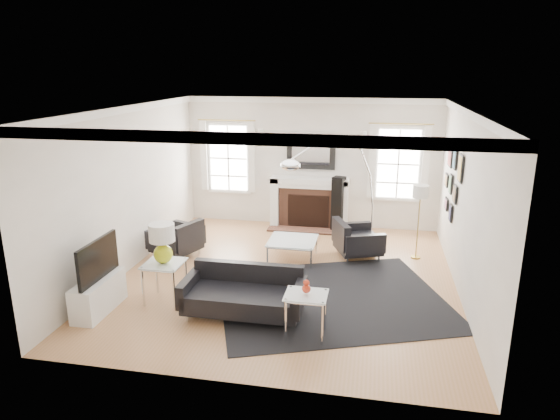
% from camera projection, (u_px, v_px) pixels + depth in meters
% --- Properties ---
extents(floor, '(6.00, 6.00, 0.00)m').
position_uv_depth(floor, '(287.00, 277.00, 8.41)').
color(floor, '#AD7848').
rests_on(floor, ground).
extents(back_wall, '(5.50, 0.04, 2.80)m').
position_uv_depth(back_wall, '(311.00, 163.00, 10.85)').
color(back_wall, silver).
rests_on(back_wall, floor).
extents(front_wall, '(5.50, 0.04, 2.80)m').
position_uv_depth(front_wall, '(236.00, 267.00, 5.19)').
color(front_wall, silver).
rests_on(front_wall, floor).
extents(left_wall, '(0.04, 6.00, 2.80)m').
position_uv_depth(left_wall, '(129.00, 189.00, 8.52)').
color(left_wall, silver).
rests_on(left_wall, floor).
extents(right_wall, '(0.04, 6.00, 2.80)m').
position_uv_depth(right_wall, '(466.00, 205.00, 7.52)').
color(right_wall, silver).
rests_on(right_wall, floor).
extents(ceiling, '(5.50, 6.00, 0.02)m').
position_uv_depth(ceiling, '(287.00, 108.00, 7.64)').
color(ceiling, white).
rests_on(ceiling, back_wall).
extents(crown_molding, '(5.50, 6.00, 0.12)m').
position_uv_depth(crown_molding, '(287.00, 112.00, 7.65)').
color(crown_molding, white).
rests_on(crown_molding, back_wall).
extents(fireplace, '(1.70, 0.69, 1.11)m').
position_uv_depth(fireplace, '(309.00, 203.00, 10.89)').
color(fireplace, white).
rests_on(fireplace, floor).
extents(mantel_mirror, '(1.05, 0.07, 0.75)m').
position_uv_depth(mantel_mirror, '(311.00, 152.00, 10.74)').
color(mantel_mirror, black).
rests_on(mantel_mirror, back_wall).
extents(window_left, '(1.24, 0.15, 1.62)m').
position_uv_depth(window_left, '(229.00, 158.00, 11.12)').
color(window_left, white).
rests_on(window_left, back_wall).
extents(window_right, '(1.24, 0.15, 1.62)m').
position_uv_depth(window_right, '(398.00, 164.00, 10.45)').
color(window_right, white).
rests_on(window_right, back_wall).
extents(gallery_wall, '(0.04, 1.73, 1.29)m').
position_uv_depth(gallery_wall, '(453.00, 179.00, 8.72)').
color(gallery_wall, black).
rests_on(gallery_wall, right_wall).
extents(tv_unit, '(0.35, 1.00, 1.09)m').
position_uv_depth(tv_unit, '(99.00, 290.00, 7.16)').
color(tv_unit, white).
rests_on(tv_unit, floor).
extents(area_rug, '(4.10, 3.77, 0.01)m').
position_uv_depth(area_rug, '(331.00, 298.00, 7.64)').
color(area_rug, black).
rests_on(area_rug, floor).
extents(sofa, '(1.72, 0.79, 0.56)m').
position_uv_depth(sofa, '(244.00, 294.00, 7.07)').
color(sofa, black).
rests_on(sofa, floor).
extents(armchair_left, '(1.00, 1.06, 0.57)m').
position_uv_depth(armchair_left, '(178.00, 240.00, 9.25)').
color(armchair_left, black).
rests_on(armchair_left, floor).
extents(armchair_right, '(1.02, 1.08, 0.58)m').
position_uv_depth(armchair_right, '(355.00, 241.00, 9.22)').
color(armchair_right, black).
rests_on(armchair_right, floor).
extents(coffee_table, '(0.86, 0.86, 0.38)m').
position_uv_depth(coffee_table, '(293.00, 241.00, 9.08)').
color(coffee_table, silver).
rests_on(coffee_table, floor).
extents(side_table_left, '(0.56, 0.56, 0.62)m').
position_uv_depth(side_table_left, '(164.00, 270.00, 7.42)').
color(side_table_left, silver).
rests_on(side_table_left, floor).
extents(nesting_table, '(0.55, 0.46, 0.60)m').
position_uv_depth(nesting_table, '(306.00, 303.00, 6.43)').
color(nesting_table, silver).
rests_on(nesting_table, floor).
extents(gourd_lamp, '(0.38, 0.38, 0.60)m').
position_uv_depth(gourd_lamp, '(162.00, 241.00, 7.30)').
color(gourd_lamp, '#C4CE19').
rests_on(gourd_lamp, side_table_left).
extents(orange_vase, '(0.11, 0.11, 0.18)m').
position_uv_depth(orange_vase, '(306.00, 287.00, 6.37)').
color(orange_vase, red).
rests_on(orange_vase, nesting_table).
extents(arc_floor_lamp, '(1.66, 1.54, 2.35)m').
position_uv_depth(arc_floor_lamp, '(334.00, 193.00, 8.80)').
color(arc_floor_lamp, white).
rests_on(arc_floor_lamp, floor).
extents(stick_floor_lamp, '(0.28, 0.28, 1.38)m').
position_uv_depth(stick_floor_lamp, '(421.00, 195.00, 8.93)').
color(stick_floor_lamp, '#A48739').
rests_on(stick_floor_lamp, floor).
extents(speaker_tower, '(0.30, 0.30, 1.19)m').
position_uv_depth(speaker_tower, '(338.00, 204.00, 10.63)').
color(speaker_tower, black).
rests_on(speaker_tower, floor).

